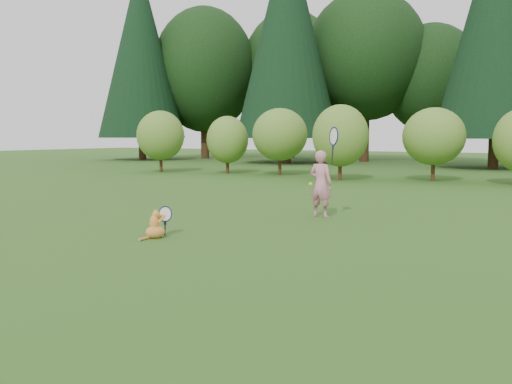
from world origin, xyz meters
The scene contains 6 objects.
ground centered at (0.00, 0.00, 0.00)m, with size 100.00×100.00×0.00m, color #295417.
shrub_row centered at (0.00, 13.00, 1.40)m, with size 28.00×3.00×2.80m, color #577925, non-canonical shape.
woodland_backdrop centered at (0.00, 23.00, 7.50)m, with size 48.00×10.00×15.00m, color black, non-canonical shape.
child centered at (0.38, 3.08, 0.71)m, with size 0.76×0.49×2.04m.
cat centered at (-0.95, -0.45, 0.24)m, with size 0.45×0.65×0.64m.
tennis_ball centered at (1.15, 0.95, 0.87)m, with size 0.06×0.06×0.06m.
Camera 1 is at (5.12, -7.48, 1.66)m, focal length 40.00 mm.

